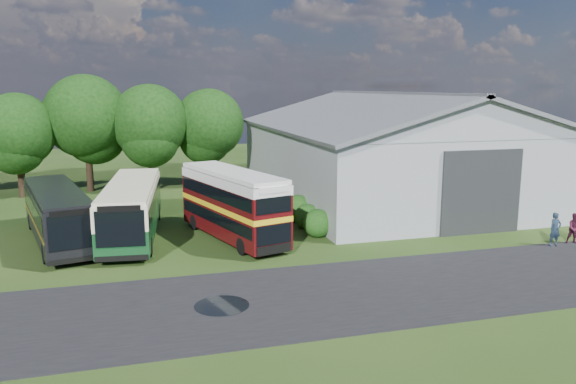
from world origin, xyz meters
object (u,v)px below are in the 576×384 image
object	(u,v)px
bus_green_single	(132,208)
bus_dark_single	(58,214)
storage_shed	(391,144)
visitor_b	(575,229)
visitor_a	(555,230)
bus_maroon_double	(233,205)

from	to	relation	value
bus_green_single	bus_dark_single	world-z (taller)	bus_green_single
storage_shed	visitor_b	distance (m)	16.20
bus_green_single	visitor_b	xyz separation A→B (m)	(23.52, -8.23, -0.84)
visitor_a	bus_dark_single	bearing A→B (deg)	164.85
storage_shed	visitor_a	distance (m)	16.03
bus_green_single	bus_maroon_double	size ratio (longest dim) A/B	1.24
bus_dark_single	visitor_a	bearing A→B (deg)	-30.88
bus_green_single	bus_maroon_double	world-z (taller)	bus_maroon_double
bus_green_single	bus_maroon_double	bearing A→B (deg)	-14.00
bus_maroon_double	visitor_a	world-z (taller)	bus_maroon_double
bus_green_single	visitor_b	world-z (taller)	bus_green_single
visitor_a	visitor_b	world-z (taller)	visitor_a
bus_maroon_double	storage_shed	bearing A→B (deg)	16.23
storage_shed	bus_green_single	xyz separation A→B (m)	(-19.75, -7.17, -2.47)
visitor_a	bus_green_single	bearing A→B (deg)	161.85
bus_maroon_double	visitor_a	distance (m)	17.80
storage_shed	bus_maroon_double	size ratio (longest dim) A/B	2.62
bus_green_single	visitor_b	size ratio (longest dim) A/B	6.88
storage_shed	visitor_b	bearing A→B (deg)	-76.26
bus_maroon_double	visitor_a	xyz separation A→B (m)	(16.60, -6.35, -1.04)
bus_maroon_double	bus_dark_single	size ratio (longest dim) A/B	0.84
storage_shed	bus_dark_single	bearing A→B (deg)	-163.17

